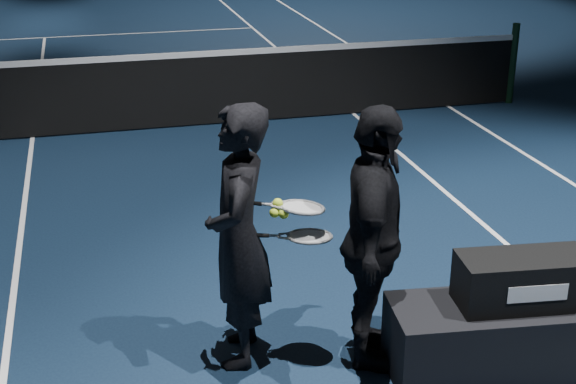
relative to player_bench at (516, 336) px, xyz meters
name	(u,v)px	position (x,y,z in m)	size (l,w,h in m)	color
floor	(33,138)	(-3.22, 5.83, -0.25)	(36.00, 36.00, 0.00)	black
court_lines	(33,138)	(-3.22, 5.83, -0.24)	(10.98, 23.78, 0.01)	white
net_post_right	(512,64)	(3.18, 5.83, 0.30)	(0.10, 0.10, 1.10)	black
net_mesh	(28,102)	(-3.22, 5.83, 0.20)	(12.80, 0.02, 0.86)	black
net_tape	(23,64)	(-3.22, 5.83, 0.67)	(12.80, 0.03, 0.07)	white
player_bench	(516,336)	(0.00, 0.00, 0.00)	(1.64, 0.55, 0.49)	black
racket_bag	(523,280)	(0.00, 0.00, 0.41)	(0.82, 0.35, 0.33)	black
bag_signature	(538,294)	(0.00, -0.18, 0.41)	(0.38, 0.00, 0.11)	white
player_a	(239,237)	(-1.68, 0.60, 0.63)	(0.64, 0.42, 1.75)	black
player_b	(373,240)	(-0.87, 0.35, 0.63)	(1.02, 0.43, 1.75)	black
racket_lower	(310,236)	(-1.25, 0.47, 0.64)	(0.68, 0.22, 0.03)	black
racket_upper	(302,207)	(-1.29, 0.52, 0.82)	(0.68, 0.22, 0.03)	black
tennis_balls	(279,210)	(-1.44, 0.53, 0.82)	(0.12, 0.10, 0.12)	#B7D22C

